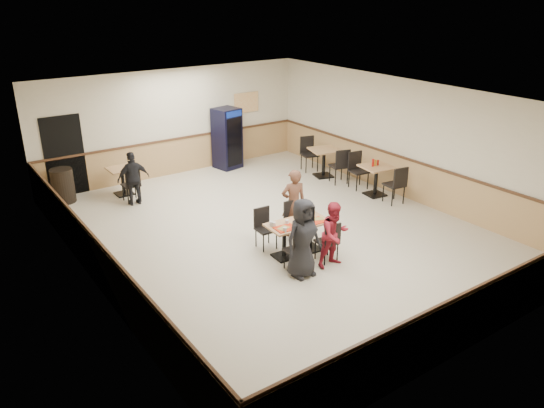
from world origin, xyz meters
TOP-DOWN VIEW (x-y plane):
  - ground at (0.00, 0.00)m, footprint 10.00×10.00m
  - room_shell at (1.78, 2.55)m, footprint 10.00×10.00m
  - main_table at (-0.22, -1.07)m, footprint 1.32×0.72m
  - main_chairs at (-0.27, -1.06)m, footprint 1.23×1.57m
  - diner_woman_left at (-0.68, -1.82)m, footprint 0.76×0.50m
  - diner_woman_right at (0.05, -1.86)m, footprint 0.64×0.50m
  - diner_man_opposite at (0.24, -0.31)m, footprint 0.63×0.50m
  - lone_diner at (-1.93, 3.38)m, footprint 0.82×0.39m
  - tabletop_clutter at (-0.27, -1.13)m, footprint 1.14×0.57m
  - side_table_near at (3.44, 0.38)m, footprint 0.83×0.83m
  - side_table_near_chair_south at (3.44, -0.25)m, footprint 0.52×0.52m
  - side_table_near_chair_north at (3.44, 1.02)m, footprint 0.52×0.52m
  - side_table_far at (3.30, 2.31)m, footprint 0.93×0.93m
  - side_table_far_chair_south at (3.30, 1.66)m, footprint 0.58×0.58m
  - side_table_far_chair_north at (3.30, 2.95)m, footprint 0.58×0.58m
  - condiment_caddy at (3.41, 0.43)m, footprint 0.23×0.06m
  - back_table at (-1.93, 4.20)m, footprint 0.69×0.69m
  - back_table_chair_lone at (-1.93, 3.62)m, footprint 0.43×0.43m
  - pepsi_cooler at (1.47, 4.59)m, footprint 0.79×0.80m
  - trash_bin at (-3.35, 4.55)m, footprint 0.55×0.55m

SIDE VIEW (x-z plane):
  - ground at x=0.00m, z-range 0.00..0.00m
  - trash_bin at x=-3.35m, z-range 0.00..0.87m
  - main_chairs at x=-0.27m, z-range 0.00..0.87m
  - main_table at x=-0.22m, z-range 0.11..0.80m
  - back_table_chair_lone at x=-1.93m, z-range 0.00..0.92m
  - back_table at x=-1.93m, z-range 0.12..0.84m
  - side_table_near_chair_south at x=3.44m, z-range 0.00..1.01m
  - side_table_near_chair_north at x=3.44m, z-range 0.00..1.01m
  - side_table_far_chair_south at x=3.30m, z-range 0.00..1.02m
  - side_table_far_chair_north at x=3.30m, z-range 0.00..1.02m
  - side_table_near at x=3.44m, z-range 0.13..0.93m
  - side_table_far at x=3.30m, z-range 0.13..0.94m
  - room_shell at x=1.78m, z-range -4.42..5.58m
  - diner_woman_right at x=0.05m, z-range 0.00..1.32m
  - lone_diner at x=-1.93m, z-range 0.00..1.36m
  - tabletop_clutter at x=-0.27m, z-range 0.65..0.77m
  - diner_man_opposite at x=0.24m, z-range 0.00..1.51m
  - diner_woman_left at x=-0.68m, z-range 0.00..1.54m
  - condiment_caddy at x=3.41m, z-range 0.78..0.98m
  - pepsi_cooler at x=1.47m, z-range 0.00..1.80m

